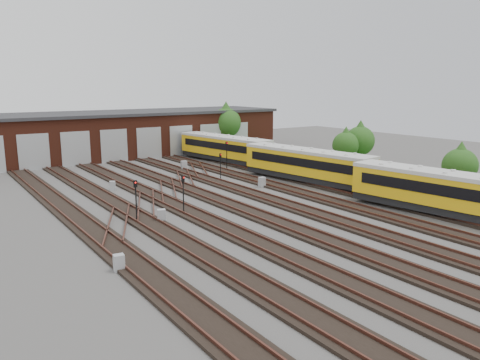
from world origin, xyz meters
TOP-DOWN VIEW (x-y plane):
  - ground at (0.00, 0.00)m, footprint 120.00×120.00m
  - track_network at (-0.17, 0.59)m, footprint 30.40×70.00m
  - maintenance_shed at (-0.01, 39.97)m, footprint 51.00×12.50m
  - grass_verge at (19.00, 10.00)m, footprint 8.00×55.00m
  - metro_train at (10.00, 9.63)m, footprint 4.85×47.77m
  - signal_mast_0 at (-10.50, 6.02)m, footprint 0.28×0.26m
  - signal_mast_1 at (-6.56, 5.95)m, footprint 0.28×0.26m
  - signal_mast_2 at (3.74, 16.69)m, footprint 0.27×0.25m
  - signal_mast_3 at (7.53, 21.23)m, footprint 0.27×0.25m
  - relay_cabinet_0 at (-15.00, -2.32)m, footprint 0.64×0.56m
  - relay_cabinet_1 at (-8.17, 17.72)m, footprint 0.68×0.63m
  - relay_cabinet_2 at (-8.95, 4.98)m, footprint 0.74×0.68m
  - relay_cabinet_3 at (2.97, 23.81)m, footprint 0.72×0.62m
  - relay_cabinet_4 at (4.75, 10.47)m, footprint 0.64×0.54m
  - tree_0 at (16.41, 35.00)m, footprint 4.65×4.65m
  - tree_1 at (19.13, 12.67)m, footprint 3.19×3.19m
  - tree_2 at (21.43, 12.47)m, footprint 3.60×3.60m
  - tree_3 at (16.92, -3.23)m, footprint 3.14×3.14m
  - bush_1 at (18.45, 21.33)m, footprint 1.22×1.22m
  - bush_2 at (18.57, 17.86)m, footprint 1.05×1.05m

SIDE VIEW (x-z plane):
  - ground at x=0.00m, z-range 0.00..0.00m
  - grass_verge at x=19.00m, z-range 0.00..0.05m
  - track_network at x=-0.17m, z-range -0.06..0.27m
  - relay_cabinet_1 at x=-8.17m, z-range 0.00..0.91m
  - relay_cabinet_0 at x=-15.00m, z-range 0.00..0.96m
  - relay_cabinet_2 at x=-8.95m, z-range 0.00..1.00m
  - relay_cabinet_4 at x=4.75m, z-range 0.00..1.03m
  - bush_2 at x=18.57m, z-range 0.00..1.05m
  - relay_cabinet_3 at x=2.97m, z-range 0.00..1.09m
  - bush_1 at x=18.45m, z-range 0.00..1.22m
  - signal_mast_2 at x=3.74m, z-range 0.40..3.19m
  - metro_train at x=10.00m, z-range 0.37..3.58m
  - signal_mast_1 at x=-6.56m, z-range 0.44..3.59m
  - signal_mast_0 at x=-10.50m, z-range 0.45..3.68m
  - signal_mast_3 at x=7.53m, z-range 0.47..3.85m
  - maintenance_shed at x=-0.01m, z-range 0.03..6.38m
  - tree_3 at x=16.92m, z-range 0.74..5.94m
  - tree_1 at x=19.13m, z-range 0.75..6.04m
  - tree_2 at x=21.43m, z-range 0.85..6.82m
  - tree_0 at x=16.41m, z-range 1.10..8.80m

